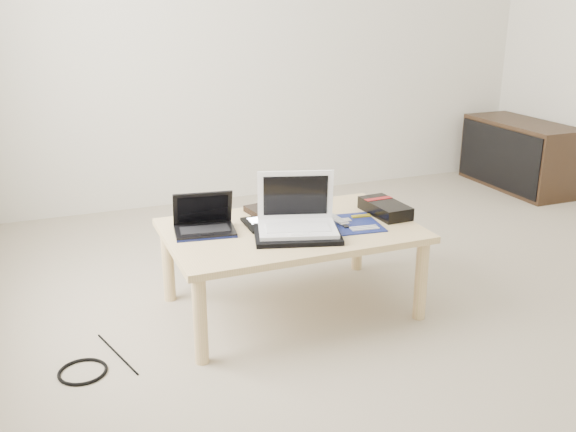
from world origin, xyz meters
name	(u,v)px	position (x,y,z in m)	size (l,w,h in m)	color
ground	(423,307)	(0.00, 0.00, 0.00)	(4.00, 4.00, 0.00)	#B0A28F
coffee_table	(291,238)	(-0.58, 0.22, 0.35)	(1.10, 0.70, 0.40)	#DEB986
media_cabinet	(519,155)	(1.77, 1.45, 0.25)	(0.41, 0.90, 0.50)	#382517
book	(282,210)	(-0.54, 0.42, 0.41)	(0.32, 0.28, 0.03)	black
netbook	(204,223)	(-0.95, 0.31, 0.44)	(0.28, 0.22, 0.18)	black
tablet	(274,222)	(-0.63, 0.30, 0.41)	(0.26, 0.20, 0.01)	black
remote	(334,219)	(-0.36, 0.23, 0.41)	(0.06, 0.20, 0.02)	silver
neoprene_sleeve	(297,234)	(-0.59, 0.11, 0.41)	(0.36, 0.26, 0.02)	black
white_laptop	(297,217)	(-0.58, 0.15, 0.47)	(0.39, 0.32, 0.24)	white
motherboard	(354,223)	(-0.29, 0.16, 0.40)	(0.24, 0.29, 0.01)	#0B114B
gpu_box	(385,208)	(-0.10, 0.23, 0.43)	(0.15, 0.28, 0.06)	black
cable_coil	(266,227)	(-0.68, 0.25, 0.41)	(0.10, 0.10, 0.01)	black
floor_cable_coil	(83,372)	(-1.52, 0.02, 0.01)	(0.19, 0.19, 0.01)	black
floor_cable_trail	(117,354)	(-1.38, 0.10, 0.00)	(0.01, 0.01, 0.38)	black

